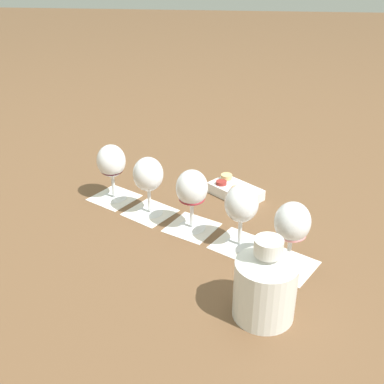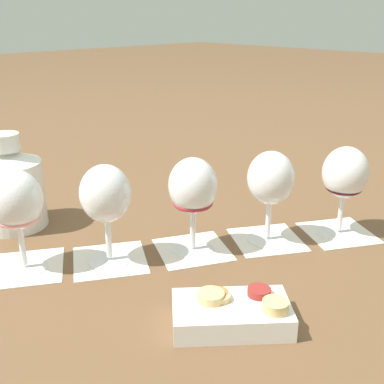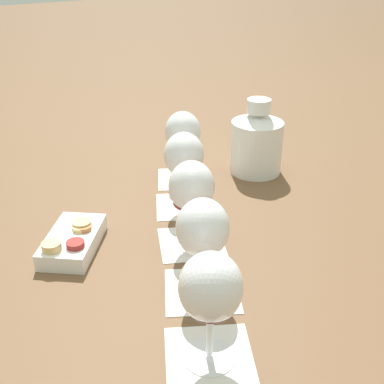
{
  "view_description": "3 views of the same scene",
  "coord_description": "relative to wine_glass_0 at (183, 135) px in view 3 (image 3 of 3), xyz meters",
  "views": [
    {
      "loc": [
        -0.1,
        1.01,
        0.64
      ],
      "look_at": [
        -0.0,
        0.0,
        0.1
      ],
      "focal_mm": 45.0,
      "sensor_mm": 36.0,
      "label": 1
    },
    {
      "loc": [
        -0.49,
        -0.51,
        0.37
      ],
      "look_at": [
        -0.0,
        0.0,
        0.1
      ],
      "focal_mm": 45.0,
      "sensor_mm": 36.0,
      "label": 2
    },
    {
      "loc": [
        0.59,
        -0.41,
        0.47
      ],
      "look_at": [
        -0.0,
        0.0,
        0.1
      ],
      "focal_mm": 45.0,
      "sensor_mm": 36.0,
      "label": 3
    }
  ],
  "objects": [
    {
      "name": "tasting_card_4",
      "position": [
        0.46,
        -0.27,
        -0.1
      ],
      "size": [
        0.15,
        0.15,
        0.0
      ],
      "color": "silver",
      "rests_on": "ground_plane"
    },
    {
      "name": "ground_plane",
      "position": [
        0.23,
        -0.13,
        -0.1
      ],
      "size": [
        8.0,
        8.0,
        0.0
      ],
      "primitive_type": "plane",
      "color": "brown"
    },
    {
      "name": "wine_glass_1",
      "position": [
        0.11,
        -0.07,
        -0.0
      ],
      "size": [
        0.08,
        0.08,
        0.16
      ],
      "color": "white",
      "rests_on": "tasting_card_1"
    },
    {
      "name": "tasting_card_1",
      "position": [
        0.11,
        -0.07,
        -0.1
      ],
      "size": [
        0.15,
        0.15,
        0.0
      ],
      "color": "silver",
      "rests_on": "ground_plane"
    },
    {
      "name": "wine_glass_0",
      "position": [
        0.0,
        0.0,
        0.0
      ],
      "size": [
        0.08,
        0.08,
        0.16
      ],
      "color": "white",
      "rests_on": "tasting_card_0"
    },
    {
      "name": "tasting_card_2",
      "position": [
        0.22,
        -0.13,
        -0.1
      ],
      "size": [
        0.15,
        0.15,
        0.0
      ],
      "color": "silver",
      "rests_on": "ground_plane"
    },
    {
      "name": "snack_dish",
      "position": [
        0.12,
        -0.31,
        -0.09
      ],
      "size": [
        0.16,
        0.16,
        0.04
      ],
      "color": "white",
      "rests_on": "ground_plane"
    },
    {
      "name": "ceramic_vase",
      "position": [
        0.06,
        0.16,
        -0.03
      ],
      "size": [
        0.12,
        0.12,
        0.17
      ],
      "color": "white",
      "rests_on": "ground_plane"
    },
    {
      "name": "tasting_card_3",
      "position": [
        0.34,
        -0.2,
        -0.1
      ],
      "size": [
        0.15,
        0.15,
        0.0
      ],
      "color": "silver",
      "rests_on": "ground_plane"
    },
    {
      "name": "wine_glass_4",
      "position": [
        0.46,
        -0.27,
        -0.0
      ],
      "size": [
        0.08,
        0.08,
        0.16
      ],
      "color": "white",
      "rests_on": "tasting_card_4"
    },
    {
      "name": "wine_glass_3",
      "position": [
        0.34,
        -0.2,
        -0.0
      ],
      "size": [
        0.08,
        0.08,
        0.16
      ],
      "color": "white",
      "rests_on": "tasting_card_3"
    },
    {
      "name": "wine_glass_2",
      "position": [
        0.22,
        -0.13,
        0.0
      ],
      "size": [
        0.08,
        0.08,
        0.16
      ],
      "color": "white",
      "rests_on": "tasting_card_2"
    },
    {
      "name": "tasting_card_0",
      "position": [
        0.0,
        0.0,
        -0.1
      ],
      "size": [
        0.15,
        0.15,
        0.0
      ],
      "color": "silver",
      "rests_on": "ground_plane"
    }
  ]
}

